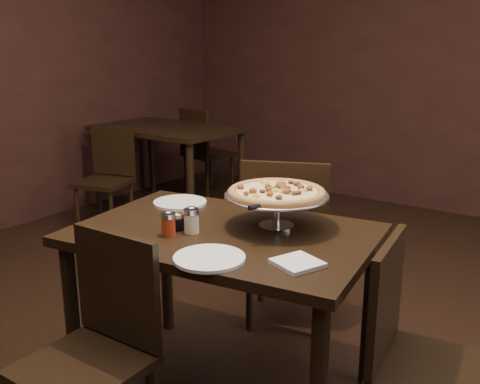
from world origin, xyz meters
The scene contains 16 objects.
room centered at (0.06, 0.03, 1.40)m, with size 6.04×7.04×2.84m.
dining_table centered at (-0.05, 0.04, 0.68)m, with size 1.36×1.00×0.78m.
background_table centered at (-2.20, 1.99, 0.71)m, with size 1.31×0.87×0.82m.
pizza_stand centered at (0.10, 0.21, 0.93)m, with size 0.45×0.45×0.19m.
parmesan_shaker centered at (-0.14, -0.06, 0.84)m, with size 0.07×0.07×0.12m.
pepper_flake_shaker centered at (-0.20, -0.15, 0.83)m, with size 0.06×0.06×0.11m.
packet_caddy centered at (-0.23, -0.07, 0.81)m, with size 0.09×0.09×0.07m.
napkin_stack centered at (0.39, -0.11, 0.79)m, with size 0.15×0.15×0.02m, color silver.
plate_left centered at (-0.47, 0.23, 0.79)m, with size 0.26×0.26×0.01m, color white.
plate_near centered at (0.10, -0.25, 0.79)m, with size 0.27×0.27×0.01m, color white.
serving_spatula centered at (0.15, 0.02, 0.93)m, with size 0.14×0.14×0.02m.
chair_far centered at (-0.14, 0.72, 0.53)m, with size 0.60×0.60×0.98m.
chair_near centered at (-0.19, -0.56, 0.48)m, with size 0.42×0.42×0.88m.
chair_side centered at (0.79, 0.06, 0.49)m, with size 0.47×0.47×0.89m.
bg_chair_far centered at (-2.26, 2.59, 0.51)m, with size 0.50×0.50×0.93m.
bg_chair_near centered at (-2.29, 1.32, 0.48)m, with size 0.51×0.51×0.88m.
Camera 1 is at (1.26, -1.68, 1.53)m, focal length 40.00 mm.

